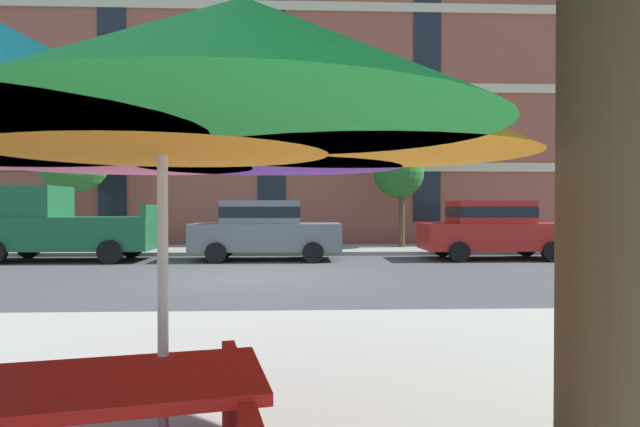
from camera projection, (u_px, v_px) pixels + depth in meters
The scene contains 9 objects.
ground_plane at pixel (251, 277), 11.91m from camera, with size 120.00×120.00×0.00m, color #424244.
sidewalk_far at pixel (269, 249), 18.71m from camera, with size 56.00×3.60×0.12m, color gray.
apartment_building at pixel (278, 113), 26.80m from camera, with size 43.88×12.08×12.80m.
pickup_green at pixel (59, 226), 15.35m from camera, with size 5.10×2.12×2.20m.
sedan_gray at pixel (265, 228), 15.60m from camera, with size 4.40×1.98×1.78m.
sedan_red at pixel (493, 228), 15.88m from camera, with size 4.40×1.98×1.78m.
street_tree_left at pixel (72, 161), 18.27m from camera, with size 2.34×2.53×4.44m.
street_tree_middle at pixel (400, 170), 19.20m from camera, with size 1.86×1.86×3.95m.
patio_umbrella at pixel (162, 109), 2.91m from camera, with size 4.17×3.87×2.48m.
Camera 1 is at (1.08, -11.95, 1.61)m, focal length 29.33 mm.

